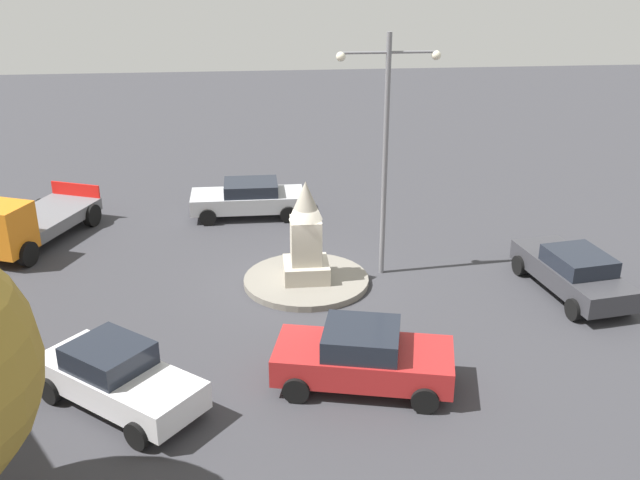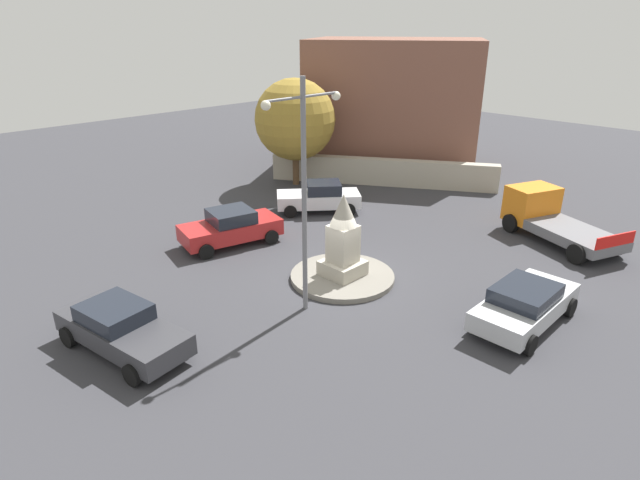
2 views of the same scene
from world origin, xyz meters
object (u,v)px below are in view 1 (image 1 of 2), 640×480
at_px(car_red_passing, 363,357).
at_px(truck_orange_waiting, 20,224).
at_px(car_silver_far_side, 248,198).
at_px(car_dark_grey_near_island, 573,271).
at_px(monument, 306,236).
at_px(streetlamp, 386,135).
at_px(car_white_parked_left, 117,377).

height_order(car_red_passing, truck_orange_waiting, truck_orange_waiting).
relative_size(car_silver_far_side, car_dark_grey_near_island, 0.93).
height_order(monument, car_red_passing, monument).
xyz_separation_m(streetlamp, car_red_passing, (-1.58, -6.32, -3.76)).
bearing_deg(monument, car_red_passing, -80.95).
xyz_separation_m(monument, streetlamp, (2.49, 0.59, 2.93)).
distance_m(car_red_passing, truck_orange_waiting, 14.15).
bearing_deg(streetlamp, truck_orange_waiting, 165.48).
distance_m(monument, streetlamp, 3.89).
distance_m(monument, car_dark_grey_near_island, 8.16).
bearing_deg(car_red_passing, streetlamp, 75.99).
bearing_deg(car_silver_far_side, monument, -74.41).
relative_size(monument, car_silver_far_side, 0.73).
distance_m(car_silver_far_side, car_red_passing, 12.29).
bearing_deg(truck_orange_waiting, car_silver_far_side, 17.91).
distance_m(monument, truck_orange_waiting, 10.33).
bearing_deg(monument, truck_orange_waiting, 158.83).
height_order(car_silver_far_side, car_dark_grey_near_island, car_dark_grey_near_island).
xyz_separation_m(streetlamp, car_white_parked_left, (-7.31, -6.61, -3.78)).
bearing_deg(car_white_parked_left, truck_orange_waiting, 116.16).
distance_m(car_silver_far_side, truck_orange_waiting, 8.27).
xyz_separation_m(monument, truck_orange_waiting, (-9.61, 3.72, -0.68)).
bearing_deg(monument, car_white_parked_left, -128.69).
height_order(monument, streetlamp, streetlamp).
bearing_deg(car_dark_grey_near_island, car_red_passing, -148.84).
xyz_separation_m(monument, car_dark_grey_near_island, (7.97, -1.47, -0.89)).
xyz_separation_m(streetlamp, car_dark_grey_near_island, (5.48, -2.06, -3.81)).
height_order(streetlamp, car_red_passing, streetlamp).
height_order(monument, truck_orange_waiting, monument).
bearing_deg(monument, streetlamp, 13.27).
bearing_deg(car_silver_far_side, streetlamp, -53.25).
xyz_separation_m(car_silver_far_side, car_white_parked_left, (-3.08, -12.29, 0.04)).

